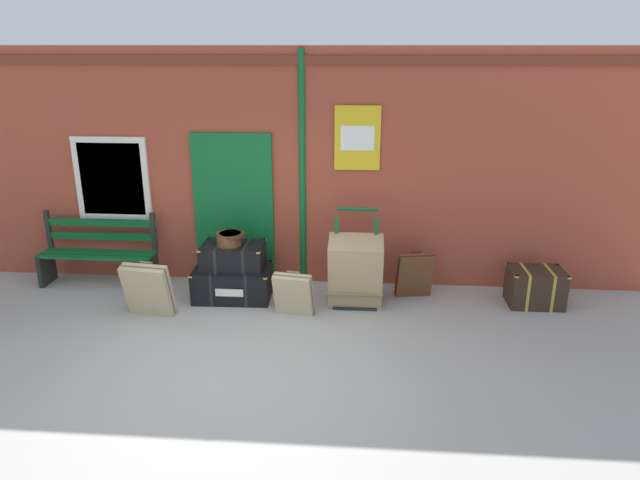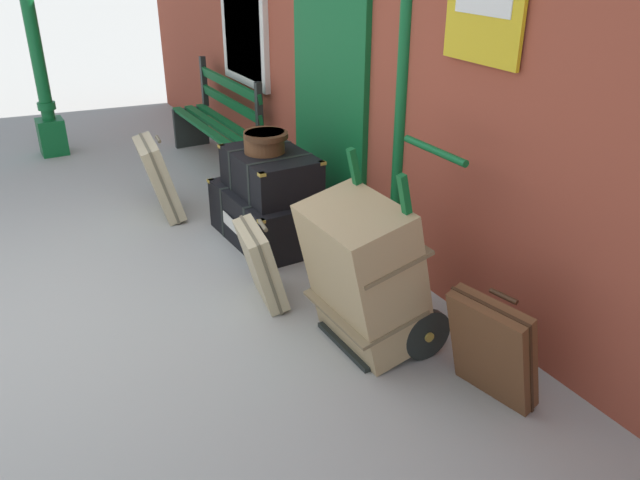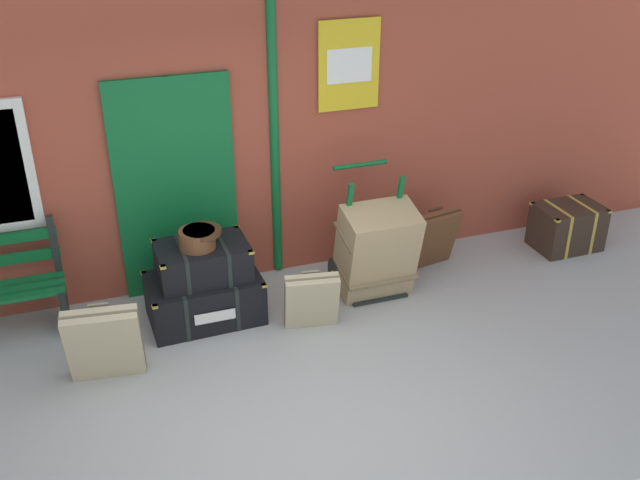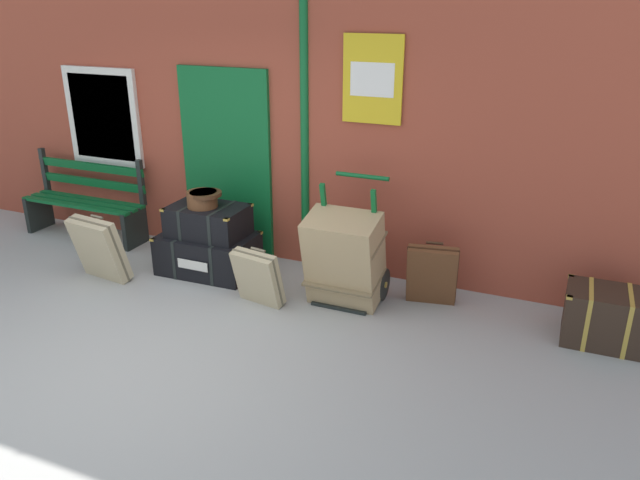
{
  "view_description": "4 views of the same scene",
  "coord_description": "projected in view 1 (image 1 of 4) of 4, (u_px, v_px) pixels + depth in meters",
  "views": [
    {
      "loc": [
        1.33,
        -5.19,
        3.21
      ],
      "look_at": [
        0.78,
        1.93,
        0.8
      ],
      "focal_mm": 32.62,
      "sensor_mm": 36.0,
      "label": 1
    },
    {
      "loc": [
        4.04,
        -0.18,
        2.33
      ],
      "look_at": [
        0.9,
        1.58,
        0.58
      ],
      "focal_mm": 36.3,
      "sensor_mm": 36.0,
      "label": 2
    },
    {
      "loc": [
        -1.25,
        -3.86,
        3.76
      ],
      "look_at": [
        0.78,
        1.94,
        0.55
      ],
      "focal_mm": 41.26,
      "sensor_mm": 36.0,
      "label": 3
    },
    {
      "loc": [
        3.14,
        -3.32,
        2.79
      ],
      "look_at": [
        0.94,
        1.82,
        0.57
      ],
      "focal_mm": 34.48,
      "sensor_mm": 36.0,
      "label": 4
    }
  ],
  "objects": [
    {
      "name": "suitcase_oxblood",
      "position": [
        148.0,
        290.0,
        7.14
      ],
      "size": [
        0.61,
        0.4,
        0.71
      ],
      "color": "tan",
      "rests_on": "ground"
    },
    {
      "name": "steamer_trunk_middle",
      "position": [
        233.0,
        256.0,
        7.61
      ],
      "size": [
        0.82,
        0.56,
        0.33
      ],
      "color": "black",
      "rests_on": "steamer_trunk_base"
    },
    {
      "name": "porters_trolley",
      "position": [
        355.0,
        281.0,
        7.61
      ],
      "size": [
        0.71,
        0.64,
        1.19
      ],
      "color": "black",
      "rests_on": "ground"
    },
    {
      "name": "round_hatbox",
      "position": [
        230.0,
        238.0,
        7.5
      ],
      "size": [
        0.37,
        0.33,
        0.17
      ],
      "color": "brown",
      "rests_on": "steamer_trunk_middle"
    },
    {
      "name": "steamer_trunk_base",
      "position": [
        233.0,
        283.0,
        7.71
      ],
      "size": [
        1.03,
        0.68,
        0.43
      ],
      "color": "black",
      "rests_on": "ground"
    },
    {
      "name": "suitcase_charcoal",
      "position": [
        293.0,
        294.0,
        7.18
      ],
      "size": [
        0.51,
        0.34,
        0.58
      ],
      "color": "tan",
      "rests_on": "ground"
    },
    {
      "name": "corner_trunk",
      "position": [
        535.0,
        287.0,
        7.49
      ],
      "size": [
        0.7,
        0.5,
        0.49
      ],
      "color": "#332319",
      "rests_on": "ground"
    },
    {
      "name": "suitcase_cream",
      "position": [
        415.0,
        275.0,
        7.66
      ],
      "size": [
        0.51,
        0.36,
        0.65
      ],
      "color": "brown",
      "rests_on": "ground"
    },
    {
      "name": "large_brown_trunk",
      "position": [
        356.0,
        271.0,
        7.38
      ],
      "size": [
        0.7,
        0.62,
        0.96
      ],
      "color": "tan",
      "rests_on": "ground"
    },
    {
      "name": "ground_plane",
      "position": [
        231.0,
        370.0,
        6.03
      ],
      "size": [
        60.0,
        60.0,
        0.0
      ],
      "primitive_type": "plane",
      "color": "#A3A099"
    },
    {
      "name": "brick_facade",
      "position": [
        266.0,
        168.0,
        7.97
      ],
      "size": [
        10.4,
        0.35,
        3.2
      ],
      "color": "#9E422D",
      "rests_on": "ground"
    },
    {
      "name": "platform_bench",
      "position": [
        99.0,
        253.0,
        8.1
      ],
      "size": [
        1.6,
        0.43,
        1.01
      ],
      "color": "#0F5B28",
      "rests_on": "ground"
    }
  ]
}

